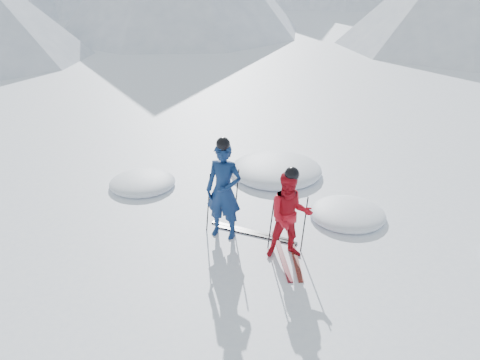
{
  "coord_description": "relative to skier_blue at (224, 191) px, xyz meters",
  "views": [
    {
      "loc": [
        -2.16,
        -8.34,
        5.25
      ],
      "look_at": [
        -1.62,
        0.5,
        1.1
      ],
      "focal_mm": 38.0,
      "sensor_mm": 36.0,
      "label": 1
    }
  ],
  "objects": [
    {
      "name": "ski_loose_a",
      "position": [
        0.52,
        0.09,
        -0.96
      ],
      "size": [
        1.53,
        0.9,
        0.03
      ],
      "primitive_type": "cube",
      "rotation": [
        0.0,
        0.0,
        1.07
      ],
      "color": "black",
      "rests_on": "ground"
    },
    {
      "name": "pole_blue_left",
      "position": [
        -0.3,
        0.15,
        -0.32
      ],
      "size": [
        0.13,
        0.09,
        1.29
      ],
      "primitive_type": "cylinder",
      "rotation": [
        0.05,
        0.08,
        0.0
      ],
      "color": "black",
      "rests_on": "ground"
    },
    {
      "name": "pole_blue_right",
      "position": [
        0.25,
        0.25,
        -0.32
      ],
      "size": [
        0.13,
        0.08,
        1.29
      ],
      "primitive_type": "cylinder",
      "rotation": [
        -0.04,
        0.08,
        0.0
      ],
      "color": "black",
      "rests_on": "ground"
    },
    {
      "name": "snow_lumps",
      "position": [
        1.26,
        2.08,
        -0.97
      ],
      "size": [
        8.38,
        5.79,
        0.5
      ],
      "color": "white",
      "rests_on": "ground"
    },
    {
      "name": "ground",
      "position": [
        1.94,
        -0.3,
        -0.97
      ],
      "size": [
        160.0,
        160.0,
        0.0
      ],
      "primitive_type": "plane",
      "color": "white",
      "rests_on": "ground"
    },
    {
      "name": "ski_worn_left",
      "position": [
        1.03,
        -0.8,
        -0.96
      ],
      "size": [
        0.17,
        1.7,
        0.03
      ],
      "primitive_type": "cube",
      "rotation": [
        0.0,
        0.0,
        0.04
      ],
      "color": "black",
      "rests_on": "ground"
    },
    {
      "name": "skier_red",
      "position": [
        1.15,
        -0.8,
        -0.14
      ],
      "size": [
        0.82,
        0.64,
        1.67
      ],
      "primitive_type": "imported",
      "rotation": [
        0.0,
        0.0,
        0.01
      ],
      "color": "#B40E1C",
      "rests_on": "ground"
    },
    {
      "name": "pole_red_left",
      "position": [
        0.85,
        -0.55,
        -0.42
      ],
      "size": [
        0.11,
        0.09,
        1.11
      ],
      "primitive_type": "cylinder",
      "rotation": [
        0.06,
        0.08,
        0.0
      ],
      "color": "black",
      "rests_on": "ground"
    },
    {
      "name": "ski_worn_right",
      "position": [
        1.27,
        -0.8,
        -0.96
      ],
      "size": [
        0.13,
        1.7,
        0.03
      ],
      "primitive_type": "cube",
      "rotation": [
        0.0,
        0.0,
        -0.02
      ],
      "color": "black",
      "rests_on": "ground"
    },
    {
      "name": "ski_loose_b",
      "position": [
        0.62,
        -0.06,
        -0.96
      ],
      "size": [
        1.56,
        0.85,
        0.03
      ],
      "primitive_type": "cube",
      "rotation": [
        0.0,
        0.0,
        1.1
      ],
      "color": "black",
      "rests_on": "ground"
    },
    {
      "name": "pole_red_right",
      "position": [
        1.45,
        -0.65,
        -0.42
      ],
      "size": [
        0.11,
        0.08,
        1.11
      ],
      "primitive_type": "cylinder",
      "rotation": [
        -0.05,
        0.08,
        0.0
      ],
      "color": "black",
      "rests_on": "ground"
    },
    {
      "name": "skier_blue",
      "position": [
        0.0,
        0.0,
        0.0
      ],
      "size": [
        0.84,
        0.71,
        1.95
      ],
      "primitive_type": "imported",
      "rotation": [
        0.0,
        0.0,
        -0.42
      ],
      "color": "#0D2451",
      "rests_on": "ground"
    }
  ]
}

